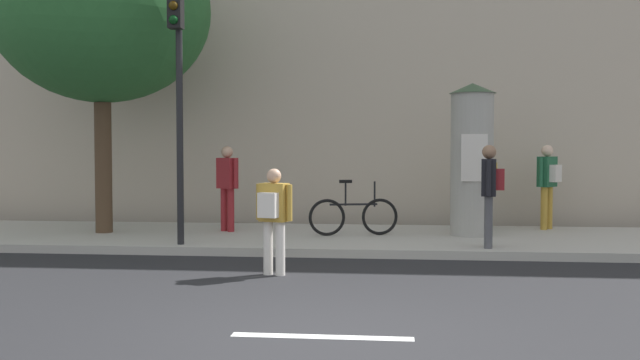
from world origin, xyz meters
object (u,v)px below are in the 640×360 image
object	(u,v)px
pedestrian_in_red_top	(227,181)
pedestrian_in_light_jacket	(486,184)
bicycle_leaning	(353,216)
traffic_light	(177,72)
poster_column	(472,158)
street_tree	(101,11)
pedestrian_in_dark_shirt	(490,186)
pedestrian_with_backpack	(273,212)
pedestrian_near_pole	(548,179)

from	to	relation	value
pedestrian_in_red_top	pedestrian_in_light_jacket	xyz separation A→B (m)	(5.35, 1.06, -0.08)
bicycle_leaning	pedestrian_in_light_jacket	bearing A→B (deg)	28.38
traffic_light	pedestrian_in_light_jacket	size ratio (longest dim) A/B	2.77
traffic_light	poster_column	world-z (taller)	traffic_light
street_tree	pedestrian_in_dark_shirt	xyz separation A→B (m)	(7.49, -1.44, -3.40)
pedestrian_in_dark_shirt	pedestrian_in_light_jacket	size ratio (longest dim) A/B	1.08
street_tree	pedestrian_in_red_top	bearing A→B (deg)	10.18
traffic_light	pedestrian_with_backpack	bearing A→B (deg)	-43.77
pedestrian_in_red_top	pedestrian_in_light_jacket	size ratio (longest dim) A/B	1.07
traffic_light	pedestrian_in_red_top	distance (m)	2.94
pedestrian_near_pole	bicycle_leaning	distance (m)	4.32
poster_column	pedestrian_near_pole	size ratio (longest dim) A/B	1.67
poster_column	pedestrian_in_light_jacket	size ratio (longest dim) A/B	1.82
traffic_light	poster_column	distance (m)	5.85
pedestrian_in_dark_shirt	pedestrian_in_light_jacket	distance (m)	2.96
poster_column	bicycle_leaning	xyz separation A→B (m)	(-2.30, -0.28, -1.12)
poster_column	pedestrian_in_dark_shirt	xyz separation A→B (m)	(0.12, -1.75, -0.44)
poster_column	bicycle_leaning	distance (m)	2.58
pedestrian_in_red_top	pedestrian_in_light_jacket	bearing A→B (deg)	11.20
pedestrian_with_backpack	pedestrian_in_light_jacket	size ratio (longest dim) A/B	0.95
poster_column	pedestrian_in_dark_shirt	size ratio (longest dim) A/B	1.69
traffic_light	pedestrian_in_dark_shirt	distance (m)	5.75
street_tree	pedestrian_near_pole	size ratio (longest dim) A/B	3.56
pedestrian_with_backpack	pedestrian_near_pole	world-z (taller)	pedestrian_near_pole
bicycle_leaning	poster_column	bearing A→B (deg)	7.00
pedestrian_in_dark_shirt	pedestrian_near_pole	bearing A→B (deg)	61.62
street_tree	pedestrian_in_dark_shirt	bearing A→B (deg)	-10.90
traffic_light	bicycle_leaning	xyz separation A→B (m)	(2.98, 1.71, -2.64)
street_tree	pedestrian_in_red_top	xyz separation A→B (m)	(2.45, 0.44, -3.44)
pedestrian_near_pole	pedestrian_in_red_top	distance (m)	6.71
street_tree	pedestrian_in_light_jacket	size ratio (longest dim) A/B	3.87
poster_column	pedestrian_in_red_top	xyz separation A→B (m)	(-4.92, 0.13, -0.48)
traffic_light	pedestrian_with_backpack	size ratio (longest dim) A/B	2.90
pedestrian_in_light_jacket	traffic_light	bearing A→B (deg)	-150.83
pedestrian_in_red_top	traffic_light	bearing A→B (deg)	-99.76
poster_column	pedestrian_in_dark_shirt	distance (m)	1.81
poster_column	pedestrian_in_red_top	world-z (taller)	poster_column
pedestrian_with_backpack	pedestrian_in_light_jacket	distance (m)	6.32
pedestrian_with_backpack	traffic_light	bearing A→B (deg)	136.23
street_tree	bicycle_leaning	world-z (taller)	street_tree
poster_column	street_tree	xyz separation A→B (m)	(-7.37, -0.31, 2.96)
street_tree	pedestrian_in_red_top	world-z (taller)	street_tree
pedestrian_near_pole	pedestrian_in_light_jacket	distance (m)	1.28
poster_column	pedestrian_with_backpack	world-z (taller)	poster_column
poster_column	pedestrian_with_backpack	bearing A→B (deg)	-129.75
pedestrian_with_backpack	pedestrian_near_pole	distance (m)	7.14
bicycle_leaning	pedestrian_near_pole	bearing A→B (deg)	20.17
traffic_light	pedestrian_with_backpack	xyz separation A→B (m)	(2.02, -1.93, -2.26)
traffic_light	pedestrian_in_light_jacket	distance (m)	6.86
pedestrian_near_pole	pedestrian_in_red_top	world-z (taller)	pedestrian_near_pole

